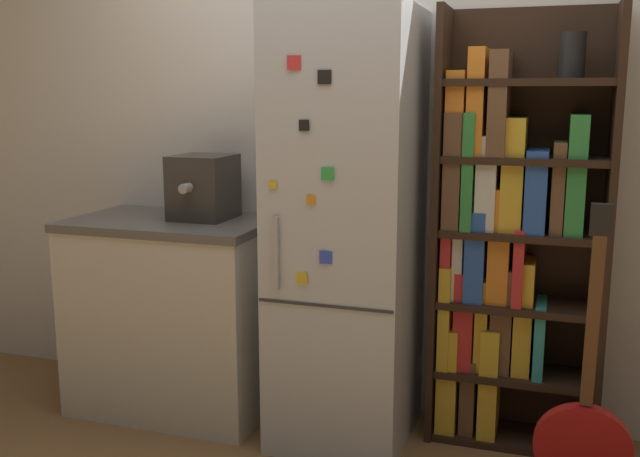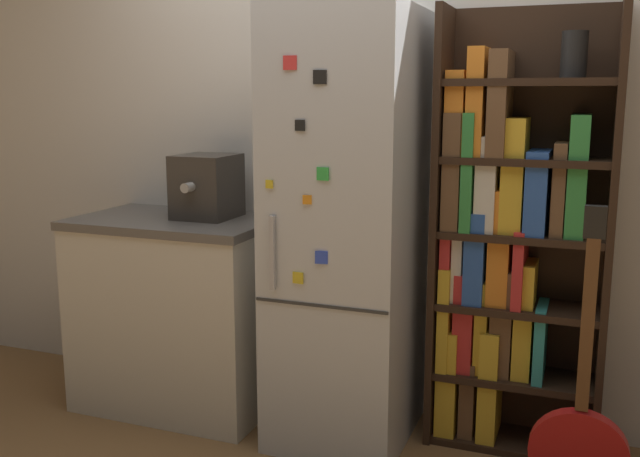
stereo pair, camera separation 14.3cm
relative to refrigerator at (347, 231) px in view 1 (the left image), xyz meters
name	(u,v)px [view 1 (the left image)]	position (x,y,z in m)	size (l,w,h in m)	color
ground_plane	(338,445)	(0.00, -0.13, -0.93)	(16.00, 16.00, 0.00)	olive
wall_back	(369,140)	(0.00, 0.34, 0.37)	(8.00, 0.05, 2.60)	silver
refrigerator	(347,231)	(0.00, 0.00, 0.00)	(0.57, 0.66, 1.86)	silver
bookshelf	(503,243)	(0.64, 0.18, -0.05)	(0.71, 0.31, 1.87)	black
kitchen_counter	(176,313)	(-0.87, 0.02, -0.46)	(0.94, 0.62, 0.93)	beige
espresso_machine	(204,187)	(-0.73, 0.07, 0.15)	(0.26, 0.34, 0.30)	#38332D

